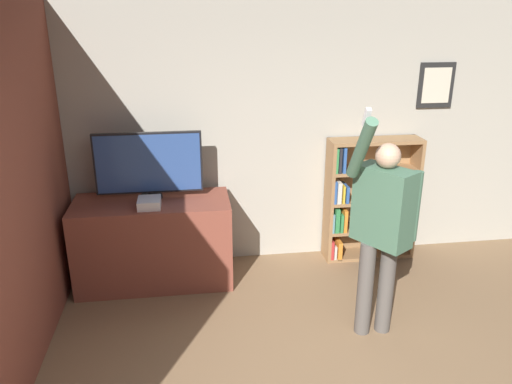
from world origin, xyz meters
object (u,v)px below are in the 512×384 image
Objects in this scene: television at (149,165)px; game_console at (149,203)px; bookshelf at (364,200)px; person at (382,223)px.

television reaches higher than game_console.
person is (-0.36, -1.36, 0.34)m from bookshelf.
television is 0.38m from game_console.
bookshelf is (2.22, 0.16, -0.54)m from television.
television is 4.32× the size of game_console.
person reaches higher than game_console.
person is at bearing -32.89° from television.
game_console is 2.10m from person.
game_console is 0.12× the size of person.
person is (1.86, -1.20, -0.19)m from television.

